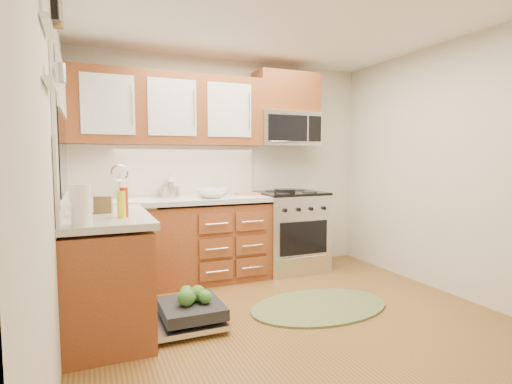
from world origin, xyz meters
name	(u,v)px	position (x,y,z in m)	size (l,w,h in m)	color
floor	(298,323)	(0.00, 0.00, 0.00)	(3.50, 3.50, 0.00)	brown
ceiling	(301,9)	(0.00, 0.00, 2.50)	(3.50, 3.50, 0.00)	white
wall_back	(228,167)	(0.00, 1.75, 1.25)	(3.50, 0.04, 2.50)	beige
wall_left	(54,175)	(-1.75, 0.00, 1.25)	(0.04, 3.50, 2.50)	beige
wall_right	(459,169)	(1.75, 0.00, 1.25)	(0.04, 3.50, 2.50)	beige
base_cabinet_back	(174,245)	(-0.73, 1.45, 0.42)	(2.05, 0.60, 0.85)	maroon
base_cabinet_left	(106,276)	(-1.45, 0.52, 0.42)	(0.60, 1.25, 0.85)	maroon
countertop_back	(173,201)	(-0.72, 1.44, 0.90)	(2.07, 0.64, 0.05)	beige
countertop_left	(105,216)	(-1.44, 0.53, 0.90)	(0.64, 1.27, 0.05)	beige
backsplash_back	(168,171)	(-0.73, 1.74, 1.21)	(2.05, 0.02, 0.57)	beige
backsplash_left	(62,178)	(-1.74, 0.52, 1.21)	(0.02, 1.25, 0.57)	beige
upper_cabinets	(169,109)	(-0.73, 1.57, 1.88)	(2.05, 0.35, 0.75)	maroon
cabinet_over_mw	(286,93)	(0.68, 1.57, 2.13)	(0.76, 0.35, 0.47)	maroon
range	(291,231)	(0.68, 1.43, 0.47)	(0.76, 0.64, 0.95)	silver
microwave	(287,129)	(0.68, 1.55, 1.70)	(0.76, 0.38, 0.40)	silver
sink	(122,213)	(-1.25, 1.42, 0.80)	(0.62, 0.50, 0.26)	white
dishwasher	(186,314)	(-0.86, 0.30, 0.10)	(0.70, 0.60, 0.20)	silver
window	(60,132)	(-1.74, 0.50, 1.55)	(0.03, 1.05, 1.05)	white
window_blind	(61,86)	(-1.71, 0.50, 1.88)	(0.02, 0.96, 0.40)	white
shelf_upper	(49,27)	(-1.72, -0.35, 2.05)	(0.04, 0.40, 0.03)	white
shelf_lower	(51,85)	(-1.72, -0.35, 1.75)	(0.04, 0.40, 0.03)	white
rug	(319,306)	(0.35, 0.23, 0.01)	(1.31, 0.85, 0.02)	#637241
skillet	(285,191)	(0.54, 1.32, 0.97)	(0.25, 0.25, 0.05)	black
stock_pot	(170,191)	(-0.73, 1.60, 0.99)	(0.21, 0.21, 0.13)	silver
cutting_board	(248,194)	(0.18, 1.55, 0.94)	(0.29, 0.19, 0.02)	tan
canister	(170,189)	(-0.72, 1.65, 1.01)	(0.10, 0.10, 0.17)	silver
paper_towel_roll	(81,205)	(-1.60, -0.02, 1.06)	(0.12, 0.12, 0.27)	white
mustard_bottle	(121,204)	(-1.34, 0.25, 1.02)	(0.06, 0.06, 0.19)	yellow
red_bottle	(124,202)	(-1.32, 0.26, 1.03)	(0.06, 0.06, 0.22)	red
wooden_box	(103,205)	(-1.45, 0.55, 0.99)	(0.13, 0.10, 0.13)	brown
blue_carton	(83,204)	(-1.60, 0.45, 1.01)	(0.11, 0.07, 0.18)	#2357A7
bowl_a	(212,195)	(-0.34, 1.31, 0.95)	(0.24, 0.24, 0.06)	#999999
bowl_b	(210,193)	(-0.33, 1.40, 0.97)	(0.30, 0.30, 0.09)	#999999
cup	(223,191)	(-0.11, 1.65, 0.97)	(0.12, 0.12, 0.09)	#999999
soap_bottle_a	(171,184)	(-0.70, 1.66, 1.06)	(0.10, 0.10, 0.27)	#999999
soap_bottle_b	(80,197)	(-1.62, 0.92, 1.02)	(0.09, 0.09, 0.20)	#999999
soap_bottle_c	(87,201)	(-1.57, 0.74, 1.00)	(0.12, 0.12, 0.16)	#999999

